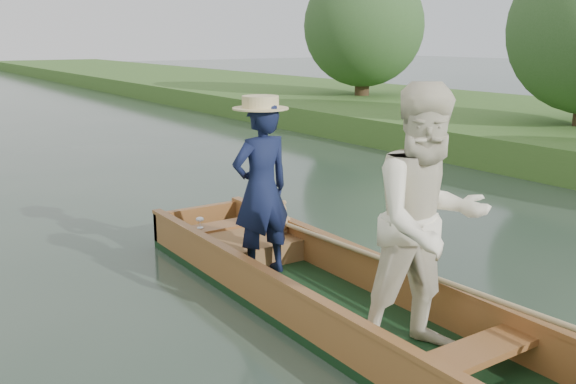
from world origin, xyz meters
TOP-DOWN VIEW (x-y plane):
  - ground at (0.00, 0.00)m, footprint 120.00×120.00m
  - trees_far at (-0.27, 8.42)m, footprint 23.03×14.51m
  - punt at (0.02, -0.28)m, footprint 1.16×5.00m

SIDE VIEW (x-z plane):
  - ground at x=0.00m, z-range 0.00..0.00m
  - punt at x=0.02m, z-range -0.29..1.74m
  - trees_far at x=-0.27m, z-range 0.23..4.69m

